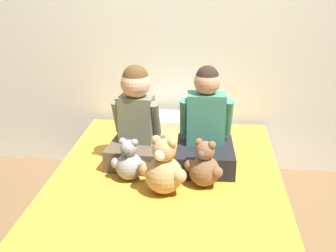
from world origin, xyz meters
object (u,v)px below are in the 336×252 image
Objects in this scene: teddy_bear_held_by_left_child at (129,162)px; teddy_bear_between_children at (164,170)px; child_on_right at (206,131)px; bed at (165,213)px; teddy_bear_held_by_right_child at (204,167)px; child_on_left at (136,123)px; pillow_at_headboard at (176,123)px.

teddy_bear_between_children is (0.22, -0.13, 0.03)m from teddy_bear_held_by_left_child.
child_on_right is 0.44m from teddy_bear_between_children.
bed is 0.39m from teddy_bear_held_by_right_child.
child_on_left is (-0.21, 0.26, 0.47)m from bed.
bed is at bearing -157.74° from teddy_bear_held_by_right_child.
teddy_bear_held_by_right_child is at bearing -75.02° from pillow_at_headboard.
pillow_at_headboard is at bearing 109.25° from child_on_right.
bed is at bearing -90.00° from pillow_at_headboard.
child_on_right is at bearing 49.45° from bed.
child_on_right is 1.89× the size of teddy_bear_between_children.
teddy_bear_held_by_left_child is (-0.00, -0.24, -0.16)m from child_on_left.
pillow_at_headboard reaches higher than bed.
bed is 7.12× the size of teddy_bear_held_by_right_child.
teddy_bear_between_children is 0.62× the size of pillow_at_headboard.
teddy_bear_between_children is at bearing -89.61° from pillow_at_headboard.
child_on_left reaches higher than teddy_bear_held_by_left_child.
child_on_right reaches higher than pillow_at_headboard.
child_on_left reaches higher than teddy_bear_held_by_right_child.
teddy_bear_held_by_left_child is 0.44m from teddy_bear_held_by_right_child.
child_on_left is 1.00× the size of child_on_right.
pillow_at_headboard is at bearing 90.00° from bed.
teddy_bear_between_children is (-0.22, -0.10, 0.02)m from teddy_bear_held_by_right_child.
bed is 0.36m from teddy_bear_between_children.
teddy_bear_held_by_left_child is at bearing -153.68° from child_on_right.
child_on_right reaches higher than child_on_left.
teddy_bear_held_by_left_child is at bearing -85.64° from child_on_left.
bed is 0.58m from child_on_left.
child_on_right is (0.43, 0.00, -0.04)m from child_on_left.
teddy_bear_between_children is (0.01, -0.11, 0.34)m from bed.
child_on_right is 2.23× the size of teddy_bear_held_by_right_child.
teddy_bear_held_by_right_child is at bearing -26.79° from child_on_left.
teddy_bear_held_by_left_child reaches higher than bed.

